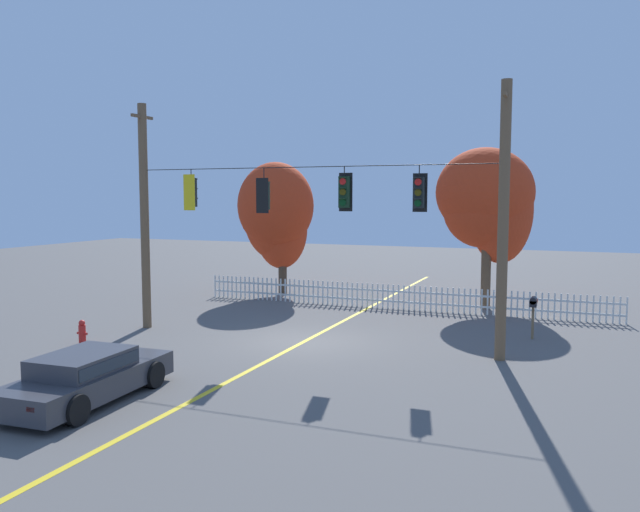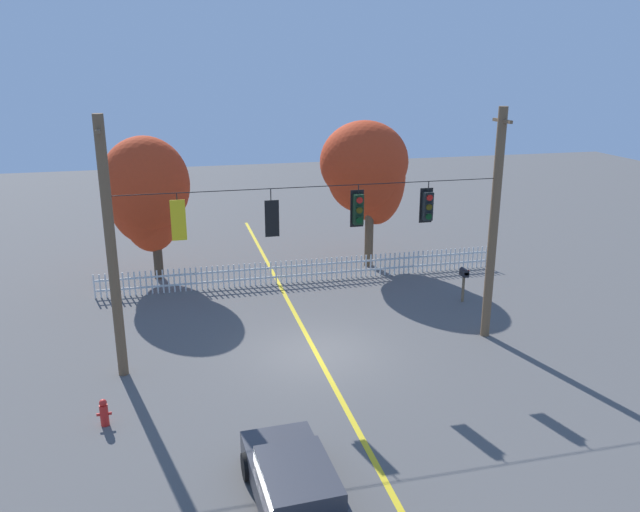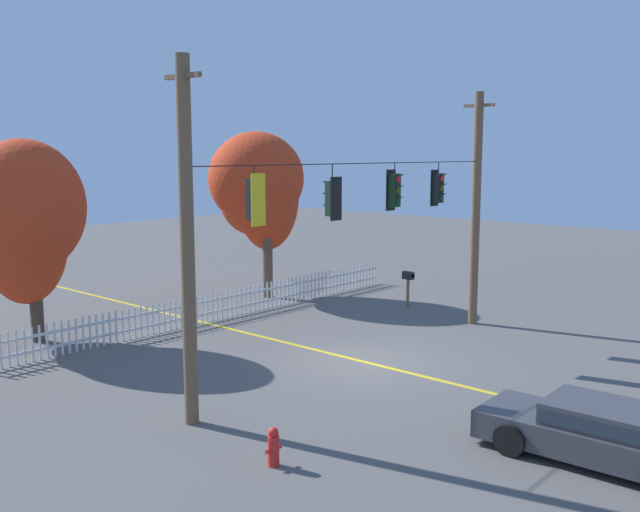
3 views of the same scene
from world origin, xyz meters
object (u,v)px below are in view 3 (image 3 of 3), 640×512
(parked_car, at_px, (599,431))
(traffic_signal_southbound_primary, at_px, (332,198))
(traffic_signal_eastbound_side, at_px, (438,188))
(autumn_maple_near_fence, at_px, (22,220))
(traffic_signal_northbound_secondary, at_px, (255,199))
(traffic_signal_northbound_primary, at_px, (394,190))
(fire_hydrant, at_px, (273,447))
(roadside_mailbox, at_px, (408,278))
(autumn_maple_mid, at_px, (260,188))

(parked_car, bearing_deg, traffic_signal_southbound_primary, 83.96)
(traffic_signal_eastbound_side, bearing_deg, autumn_maple_near_fence, 135.12)
(traffic_signal_southbound_primary, distance_m, autumn_maple_near_fence, 9.82)
(traffic_signal_northbound_secondary, bearing_deg, traffic_signal_southbound_primary, 0.01)
(traffic_signal_northbound_primary, relative_size, autumn_maple_near_fence, 0.22)
(parked_car, bearing_deg, autumn_maple_near_fence, 100.93)
(traffic_signal_northbound_primary, distance_m, traffic_signal_eastbound_side, 2.32)
(autumn_maple_near_fence, height_order, fire_hydrant, autumn_maple_near_fence)
(traffic_signal_northbound_secondary, xyz_separation_m, traffic_signal_eastbound_side, (7.80, 0.02, -0.03))
(parked_car, relative_size, roadside_mailbox, 3.22)
(traffic_signal_eastbound_side, bearing_deg, traffic_signal_northbound_secondary, -179.86)
(traffic_signal_eastbound_side, distance_m, autumn_maple_near_fence, 12.71)
(roadside_mailbox, bearing_deg, traffic_signal_southbound_primary, -158.76)
(traffic_signal_northbound_secondary, xyz_separation_m, traffic_signal_northbound_primary, (5.48, 0.02, -0.00))
(traffic_signal_eastbound_side, height_order, fire_hydrant, traffic_signal_eastbound_side)
(autumn_maple_near_fence, relative_size, autumn_maple_mid, 0.94)
(autumn_maple_near_fence, bearing_deg, roadside_mailbox, -25.68)
(traffic_signal_southbound_primary, height_order, traffic_signal_eastbound_side, same)
(traffic_signal_eastbound_side, bearing_deg, autumn_maple_mid, 84.55)
(traffic_signal_northbound_secondary, relative_size, traffic_signal_southbound_primary, 0.95)
(traffic_signal_southbound_primary, distance_m, roadside_mailbox, 9.42)
(roadside_mailbox, bearing_deg, autumn_maple_near_fence, 154.32)
(traffic_signal_southbound_primary, relative_size, roadside_mailbox, 1.04)
(traffic_signal_northbound_primary, xyz_separation_m, roadside_mailbox, (5.40, 3.14, -3.64))
(parked_car, bearing_deg, autumn_maple_mid, 67.63)
(traffic_signal_eastbound_side, relative_size, roadside_mailbox, 0.99)
(traffic_signal_northbound_primary, bearing_deg, roadside_mailbox, 30.23)
(fire_hydrant, bearing_deg, parked_car, -46.68)
(traffic_signal_eastbound_side, bearing_deg, traffic_signal_southbound_primary, -179.80)
(autumn_maple_near_fence, xyz_separation_m, roadside_mailbox, (12.06, -5.80, -2.69))
(traffic_signal_southbound_primary, bearing_deg, roadside_mailbox, 21.24)
(traffic_signal_southbound_primary, bearing_deg, traffic_signal_eastbound_side, 0.20)
(fire_hydrant, relative_size, roadside_mailbox, 0.55)
(traffic_signal_northbound_secondary, bearing_deg, autumn_maple_near_fence, 97.51)
(autumn_maple_near_fence, distance_m, autumn_maple_mid, 9.85)
(autumn_maple_mid, relative_size, roadside_mailbox, 4.81)
(traffic_signal_southbound_primary, height_order, traffic_signal_northbound_primary, same)
(traffic_signal_northbound_primary, relative_size, roadside_mailbox, 0.99)
(traffic_signal_eastbound_side, height_order, autumn_maple_mid, autumn_maple_mid)
(traffic_signal_southbound_primary, distance_m, autumn_maple_mid, 10.68)
(traffic_signal_eastbound_side, distance_m, parked_car, 10.26)
(traffic_signal_northbound_secondary, xyz_separation_m, parked_car, (1.97, -7.33, -4.17))
(traffic_signal_eastbound_side, bearing_deg, roadside_mailbox, 45.61)
(traffic_signal_northbound_secondary, height_order, autumn_maple_near_fence, autumn_maple_near_fence)
(traffic_signal_northbound_secondary, xyz_separation_m, roadside_mailbox, (10.88, 3.16, -3.65))
(traffic_signal_eastbound_side, bearing_deg, traffic_signal_northbound_primary, 179.99)
(roadside_mailbox, bearing_deg, fire_hydrant, -155.46)
(traffic_signal_southbound_primary, bearing_deg, parked_car, -96.04)
(traffic_signal_northbound_primary, height_order, parked_car, traffic_signal_northbound_primary)
(autumn_maple_near_fence, distance_m, fire_hydrant, 12.34)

